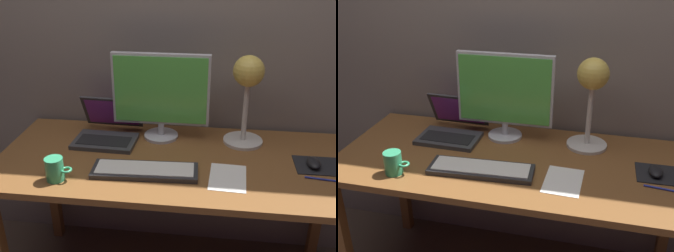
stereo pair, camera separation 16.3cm
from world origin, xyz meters
TOP-DOWN VIEW (x-y plane):
  - back_wall at (0.00, 0.40)m, footprint 4.80×0.06m
  - desk at (0.00, 0.00)m, footprint 1.60×0.70m
  - monitor at (-0.10, 0.21)m, footprint 0.46×0.17m
  - keyboard_main at (-0.11, -0.14)m, footprint 0.45×0.16m
  - laptop at (-0.35, 0.17)m, footprint 0.30×0.29m
  - desk_lamp at (0.30, 0.20)m, footprint 0.19×0.19m
  - mousepad at (0.62, 0.01)m, footprint 0.20×0.16m
  - mouse at (0.59, 0.00)m, footprint 0.06×0.10m
  - coffee_mug at (-0.46, -0.23)m, footprint 0.11×0.07m
  - paper_sheet_near_mouse at (0.23, -0.13)m, footprint 0.16×0.22m
  - pen at (0.61, -0.10)m, footprint 0.14×0.03m

SIDE VIEW (x-z plane):
  - desk at x=0.00m, z-range 0.29..1.03m
  - paper_sheet_near_mouse at x=0.23m, z-range 0.74..0.74m
  - mousepad at x=0.62m, z-range 0.74..0.74m
  - pen at x=0.61m, z-range 0.74..0.75m
  - keyboard_main at x=-0.11m, z-range 0.74..0.76m
  - mouse at x=0.59m, z-range 0.74..0.78m
  - coffee_mug at x=-0.46m, z-range 0.74..0.84m
  - laptop at x=-0.35m, z-range 0.70..0.89m
  - monitor at x=-0.10m, z-range 0.76..1.18m
  - desk_lamp at x=0.30m, z-range 0.82..1.25m
  - back_wall at x=0.00m, z-range 0.00..2.60m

